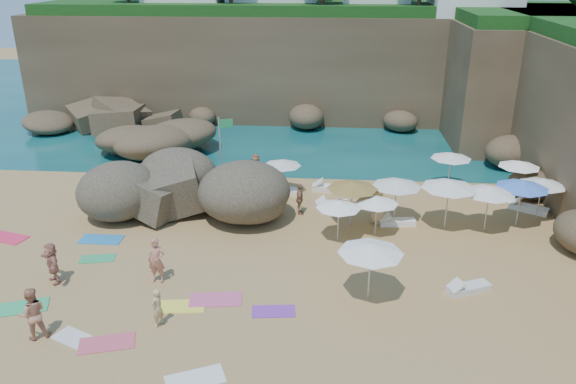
# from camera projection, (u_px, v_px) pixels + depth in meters

# --- Properties ---
(ground) EXTENTS (120.00, 120.00, 0.00)m
(ground) POSITION_uv_depth(u_px,v_px,m) (235.00, 261.00, 23.66)
(ground) COLOR tan
(ground) RESTS_ON ground
(seawater) EXTENTS (120.00, 120.00, 0.00)m
(seawater) POSITION_uv_depth(u_px,v_px,m) (289.00, 100.00, 51.31)
(seawater) COLOR #0C4751
(seawater) RESTS_ON ground
(cliff_back) EXTENTS (44.00, 8.00, 8.00)m
(cliff_back) POSITION_uv_depth(u_px,v_px,m) (309.00, 65.00, 45.04)
(cliff_back) COLOR brown
(cliff_back) RESTS_ON ground
(cliff_corner) EXTENTS (10.00, 12.00, 8.00)m
(cliff_corner) POSITION_uv_depth(u_px,v_px,m) (520.00, 80.00, 39.35)
(cliff_corner) COLOR brown
(cliff_corner) RESTS_ON ground
(rock_promontory) EXTENTS (12.00, 7.00, 2.00)m
(rock_promontory) POSITION_uv_depth(u_px,v_px,m) (117.00, 142.00, 39.20)
(rock_promontory) COLOR brown
(rock_promontory) RESTS_ON ground
(marina_masts) EXTENTS (3.10, 0.10, 6.00)m
(marina_masts) POSITION_uv_depth(u_px,v_px,m) (110.00, 64.00, 51.36)
(marina_masts) COLOR white
(marina_masts) RESTS_ON ground
(rock_outcrop) EXTENTS (7.70, 6.04, 2.91)m
(rock_outcrop) POSITION_uv_depth(u_px,v_px,m) (197.00, 206.00, 28.97)
(rock_outcrop) COLOR brown
(rock_outcrop) RESTS_ON ground
(flag_pole) EXTENTS (0.77, 0.28, 4.03)m
(flag_pole) POSITION_uv_depth(u_px,v_px,m) (222.00, 143.00, 30.43)
(flag_pole) COLOR silver
(flag_pole) RESTS_ON ground
(parasol_0) EXTENTS (2.07, 2.07, 1.96)m
(parasol_0) POSITION_uv_depth(u_px,v_px,m) (282.00, 163.00, 29.84)
(parasol_0) COLOR silver
(parasol_0) RESTS_ON ground
(parasol_1) EXTENTS (2.58, 2.58, 2.44)m
(parasol_1) POSITION_uv_depth(u_px,v_px,m) (449.00, 184.00, 25.76)
(parasol_1) COLOR silver
(parasol_1) RESTS_ON ground
(parasol_2) EXTENTS (2.39, 2.39, 2.26)m
(parasol_2) POSITION_uv_depth(u_px,v_px,m) (490.00, 190.00, 25.55)
(parasol_2) COLOR silver
(parasol_2) RESTS_ON ground
(parasol_3) EXTENTS (2.21, 2.21, 2.09)m
(parasol_3) POSITION_uv_depth(u_px,v_px,m) (451.00, 156.00, 30.57)
(parasol_3) COLOR silver
(parasol_3) RESTS_ON ground
(parasol_4) EXTENTS (2.15, 2.15, 2.03)m
(parasol_4) POSITION_uv_depth(u_px,v_px,m) (519.00, 164.00, 29.47)
(parasol_4) COLOR silver
(parasol_4) RESTS_ON ground
(parasol_5) EXTENTS (2.03, 2.03, 1.92)m
(parasol_5) POSITION_uv_depth(u_px,v_px,m) (339.00, 205.00, 24.80)
(parasol_5) COLOR silver
(parasol_5) RESTS_ON ground
(parasol_6) EXTENTS (2.41, 2.41, 2.28)m
(parasol_6) POSITION_uv_depth(u_px,v_px,m) (352.00, 185.00, 26.08)
(parasol_6) COLOR silver
(parasol_6) RESTS_ON ground
(parasol_7) EXTENTS (1.98, 1.98, 1.87)m
(parasol_7) POSITION_uv_depth(u_px,v_px,m) (377.00, 200.00, 25.35)
(parasol_7) COLOR silver
(parasol_7) RESTS_ON ground
(parasol_8) EXTENTS (2.22, 2.22, 2.10)m
(parasol_8) POSITION_uv_depth(u_px,v_px,m) (543.00, 182.00, 26.89)
(parasol_8) COLOR silver
(parasol_8) RESTS_ON ground
(parasol_9) EXTENTS (2.36, 2.36, 2.23)m
(parasol_9) POSITION_uv_depth(u_px,v_px,m) (397.00, 183.00, 26.45)
(parasol_9) COLOR silver
(parasol_9) RESTS_ON ground
(parasol_10) EXTENTS (2.44, 2.44, 2.31)m
(parasol_10) POSITION_uv_depth(u_px,v_px,m) (522.00, 184.00, 26.08)
(parasol_10) COLOR silver
(parasol_10) RESTS_ON ground
(parasol_11) EXTENTS (2.43, 2.43, 2.30)m
(parasol_11) POSITION_uv_depth(u_px,v_px,m) (371.00, 248.00, 20.26)
(parasol_11) COLOR silver
(parasol_11) RESTS_ON ground
(lounger_0) EXTENTS (1.81, 0.94, 0.27)m
(lounger_0) POSITION_uv_depth(u_px,v_px,m) (332.00, 204.00, 28.90)
(lounger_0) COLOR white
(lounger_0) RESTS_ON ground
(lounger_1) EXTENTS (2.00, 1.06, 0.30)m
(lounger_1) POSITION_uv_depth(u_px,v_px,m) (282.00, 191.00, 30.58)
(lounger_1) COLOR white
(lounger_1) RESTS_ON ground
(lounger_2) EXTENTS (2.00, 0.74, 0.31)m
(lounger_2) POSITION_uv_depth(u_px,v_px,m) (330.00, 188.00, 30.88)
(lounger_2) COLOR white
(lounger_2) RESTS_ON ground
(lounger_3) EXTENTS (1.77, 0.77, 0.27)m
(lounger_3) POSITION_uv_depth(u_px,v_px,m) (397.00, 222.00, 26.91)
(lounger_3) COLOR white
(lounger_3) RESTS_ON ground
(lounger_4) EXTENTS (1.93, 1.52, 0.29)m
(lounger_4) POSITION_uv_depth(u_px,v_px,m) (529.00, 208.00, 28.36)
(lounger_4) COLOR white
(lounger_4) RESTS_ON ground
(lounger_5) EXTENTS (1.80, 1.21, 0.27)m
(lounger_5) POSITION_uv_depth(u_px,v_px,m) (469.00, 288.00, 21.46)
(lounger_5) COLOR silver
(lounger_5) RESTS_ON ground
(towel_1) EXTENTS (1.99, 1.38, 0.03)m
(towel_1) POSITION_uv_depth(u_px,v_px,m) (107.00, 343.00, 18.56)
(towel_1) COLOR #CC4F60
(towel_1) RESTS_ON ground
(towel_3) EXTENTS (2.10, 1.53, 0.03)m
(towel_3) POSITION_uv_depth(u_px,v_px,m) (21.00, 307.00, 20.48)
(towel_3) COLOR #2FA563
(towel_3) RESTS_ON ground
(towel_5) EXTENTS (1.74, 1.36, 0.03)m
(towel_5) POSITION_uv_depth(u_px,v_px,m) (75.00, 339.00, 18.79)
(towel_5) COLOR silver
(towel_5) RESTS_ON ground
(towel_6) EXTENTS (1.64, 0.95, 0.03)m
(towel_6) POSITION_uv_depth(u_px,v_px,m) (274.00, 311.00, 20.25)
(towel_6) COLOR purple
(towel_6) RESTS_ON ground
(towel_7) EXTENTS (2.05, 1.39, 0.03)m
(towel_7) POSITION_uv_depth(u_px,v_px,m) (7.00, 238.00, 25.65)
(towel_7) COLOR #E9294E
(towel_7) RESTS_ON ground
(towel_8) EXTENTS (1.92, 0.96, 0.03)m
(towel_8) POSITION_uv_depth(u_px,v_px,m) (101.00, 239.00, 25.49)
(towel_8) COLOR #247DC0
(towel_8) RESTS_ON ground
(towel_9) EXTENTS (2.06, 1.23, 0.03)m
(towel_9) POSITION_uv_depth(u_px,v_px,m) (216.00, 300.00, 20.96)
(towel_9) COLOR #D45283
(towel_9) RESTS_ON ground
(towel_11) EXTENTS (1.57, 1.01, 0.03)m
(towel_11) POSITION_uv_depth(u_px,v_px,m) (98.00, 259.00, 23.85)
(towel_11) COLOR #2C9D5C
(towel_11) RESTS_ON ground
(towel_12) EXTENTS (1.81, 1.05, 0.03)m
(towel_12) POSITION_uv_depth(u_px,v_px,m) (181.00, 306.00, 20.54)
(towel_12) COLOR #FAEA42
(towel_12) RESTS_ON ground
(towel_13) EXTENTS (1.97, 1.52, 0.03)m
(towel_13) POSITION_uv_depth(u_px,v_px,m) (195.00, 379.00, 16.96)
(towel_13) COLOR white
(towel_13) RESTS_ON ground
(person_stand_1) EXTENTS (1.14, 1.05, 1.88)m
(person_stand_1) POSITION_uv_depth(u_px,v_px,m) (32.00, 314.00, 18.53)
(person_stand_1) COLOR tan
(person_stand_1) RESTS_ON ground
(person_stand_2) EXTENTS (1.11, 0.64, 1.62)m
(person_stand_2) POSITION_uv_depth(u_px,v_px,m) (227.00, 187.00, 29.34)
(person_stand_2) COLOR #F8B78D
(person_stand_2) RESTS_ON ground
(person_stand_3) EXTENTS (0.47, 0.97, 1.61)m
(person_stand_3) POSITION_uv_depth(u_px,v_px,m) (300.00, 199.00, 27.80)
(person_stand_3) COLOR #A67353
(person_stand_3) RESTS_ON ground
(person_stand_4) EXTENTS (1.04, 1.01, 1.92)m
(person_stand_4) POSITION_uv_depth(u_px,v_px,m) (378.00, 204.00, 26.81)
(person_stand_4) COLOR #E1B976
(person_stand_4) RESTS_ON ground
(person_stand_5) EXTENTS (1.64, 0.84, 1.70)m
(person_stand_5) POSITION_uv_depth(u_px,v_px,m) (256.00, 168.00, 31.83)
(person_stand_5) COLOR tan
(person_stand_5) RESTS_ON ground
(person_stand_6) EXTENTS (0.52, 0.62, 1.45)m
(person_stand_6) POSITION_uv_depth(u_px,v_px,m) (157.00, 308.00, 19.23)
(person_stand_6) COLOR tan
(person_stand_6) RESTS_ON ground
(person_lie_3) EXTENTS (2.28, 2.26, 0.45)m
(person_lie_3) POSITION_uv_depth(u_px,v_px,m) (55.00, 277.00, 22.05)
(person_lie_3) COLOR #B6725F
(person_lie_3) RESTS_ON ground
(person_lie_4) EXTENTS (0.74, 1.86, 0.44)m
(person_lie_4) POSITION_uv_depth(u_px,v_px,m) (158.00, 277.00, 22.09)
(person_lie_4) COLOR #B6705B
(person_lie_4) RESTS_ON ground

